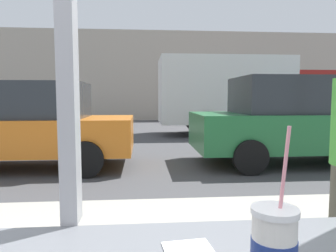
{
  "coord_description": "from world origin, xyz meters",
  "views": [
    {
      "loc": [
        0.22,
        -0.88,
        1.38
      ],
      "look_at": [
        0.5,
        2.54,
        1.07
      ],
      "focal_mm": 33.6,
      "sensor_mm": 36.0,
      "label": 1
    }
  ],
  "objects_px": {
    "parked_car_orange": "(27,125)",
    "parked_car_green": "(297,121)",
    "box_truck": "(243,93)",
    "soda_cup_left": "(274,249)"
  },
  "relations": [
    {
      "from": "parked_car_orange",
      "to": "parked_car_green",
      "type": "xyz_separation_m",
      "value": [
        5.48,
        0.0,
        0.05
      ]
    },
    {
      "from": "parked_car_orange",
      "to": "box_truck",
      "type": "xyz_separation_m",
      "value": [
        6.02,
        5.28,
        0.71
      ]
    },
    {
      "from": "parked_car_green",
      "to": "box_truck",
      "type": "xyz_separation_m",
      "value": [
        0.54,
        5.28,
        0.66
      ]
    },
    {
      "from": "soda_cup_left",
      "to": "parked_car_orange",
      "type": "bearing_deg",
      "value": 113.34
    },
    {
      "from": "soda_cup_left",
      "to": "box_truck",
      "type": "distance_m",
      "value": 11.59
    },
    {
      "from": "soda_cup_left",
      "to": "parked_car_orange",
      "type": "relative_size",
      "value": 0.08
    },
    {
      "from": "soda_cup_left",
      "to": "parked_car_green",
      "type": "relative_size",
      "value": 0.07
    },
    {
      "from": "parked_car_green",
      "to": "box_truck",
      "type": "relative_size",
      "value": 0.68
    },
    {
      "from": "parked_car_orange",
      "to": "box_truck",
      "type": "bearing_deg",
      "value": 41.22
    },
    {
      "from": "soda_cup_left",
      "to": "parked_car_orange",
      "type": "height_order",
      "value": "parked_car_orange"
    }
  ]
}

